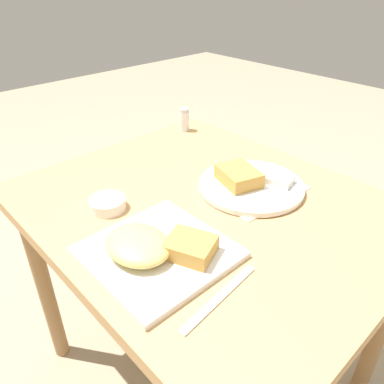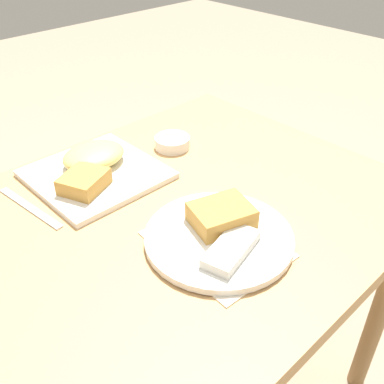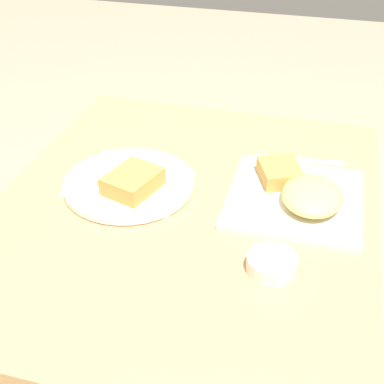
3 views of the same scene
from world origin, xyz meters
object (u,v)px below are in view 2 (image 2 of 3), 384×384
Objects in this scene: plate_square_near at (94,168)px; butter_knife at (30,208)px; sauce_ramekin at (172,142)px; plate_oval_far at (220,233)px.

plate_square_near reaches higher than butter_knife.
plate_square_near is 1.31× the size of butter_knife.
sauce_ramekin is 0.40m from butter_knife.
plate_square_near is 0.17m from butter_knife.
plate_oval_far is at bearing 97.09° from plate_square_near.
plate_square_near is at bearing -82.91° from plate_oval_far.
plate_oval_far reaches higher than butter_knife.
plate_oval_far is at bearing 62.30° from sauce_ramekin.
plate_oval_far is 0.41m from butter_knife.
sauce_ramekin is at bearing 173.72° from plate_square_near.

